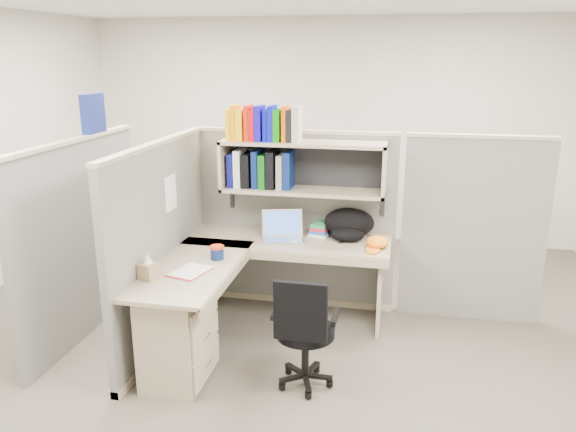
% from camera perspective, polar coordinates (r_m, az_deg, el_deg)
% --- Properties ---
extents(ground, '(6.00, 6.00, 0.00)m').
position_cam_1_polar(ground, '(4.60, -1.47, -13.28)').
color(ground, '#39352C').
rests_on(ground, ground).
extents(room_shell, '(6.00, 6.00, 6.00)m').
position_cam_1_polar(room_shell, '(4.06, -1.63, 7.04)').
color(room_shell, beige).
rests_on(room_shell, ground).
extents(cubicle, '(3.79, 1.84, 1.95)m').
position_cam_1_polar(cubicle, '(4.74, -4.63, -0.51)').
color(cubicle, '#63635E').
rests_on(cubicle, ground).
extents(desk, '(1.74, 1.75, 0.73)m').
position_cam_1_polar(desk, '(4.26, -7.82, -9.32)').
color(desk, gray).
rests_on(desk, ground).
extents(laptop, '(0.43, 0.43, 0.25)m').
position_cam_1_polar(laptop, '(4.76, -0.51, -1.06)').
color(laptop, '#B1B1B6').
rests_on(laptop, desk).
extents(backpack, '(0.51, 0.44, 0.26)m').
position_cam_1_polar(backpack, '(4.83, 6.16, -0.85)').
color(backpack, black).
rests_on(backpack, desk).
extents(orange_cap, '(0.24, 0.25, 0.10)m').
position_cam_1_polar(orange_cap, '(4.66, 9.08, -2.62)').
color(orange_cap, orange).
rests_on(orange_cap, desk).
extents(snack_canister, '(0.11, 0.11, 0.11)m').
position_cam_1_polar(snack_canister, '(4.39, -7.21, -3.67)').
color(snack_canister, '#0D1D4F').
rests_on(snack_canister, desk).
extents(tissue_box, '(0.14, 0.14, 0.18)m').
position_cam_1_polar(tissue_box, '(4.09, -14.03, -5.00)').
color(tissue_box, '#9E8059').
rests_on(tissue_box, desk).
extents(mouse, '(0.10, 0.07, 0.03)m').
position_cam_1_polar(mouse, '(4.71, 0.59, -2.64)').
color(mouse, '#95B3D4').
rests_on(mouse, desk).
extents(paper_cup, '(0.08, 0.08, 0.10)m').
position_cam_1_polar(paper_cup, '(4.91, -0.15, -1.40)').
color(paper_cup, silver).
rests_on(paper_cup, desk).
extents(book_stack, '(0.20, 0.25, 0.11)m').
position_cam_1_polar(book_stack, '(4.95, 3.36, -1.27)').
color(book_stack, gray).
rests_on(book_stack, desk).
extents(loose_paper, '(0.28, 0.34, 0.00)m').
position_cam_1_polar(loose_paper, '(4.19, -9.86, -5.50)').
color(loose_paper, white).
rests_on(loose_paper, desk).
extents(task_chair, '(0.44, 0.41, 0.86)m').
position_cam_1_polar(task_chair, '(3.98, 1.67, -13.33)').
color(task_chair, black).
rests_on(task_chair, ground).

